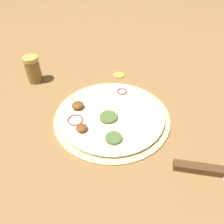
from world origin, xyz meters
The scene contains 4 objects.
ground_plane centered at (0.00, 0.00, 0.00)m, with size 3.00×3.00×0.00m, color #9E703F.
pizza centered at (0.00, 0.00, 0.01)m, with size 0.32×0.32×0.03m.
spice_jar centered at (0.20, -0.24, 0.04)m, with size 0.05×0.05×0.09m.
loose_cap centered at (-0.08, -0.20, 0.00)m, with size 0.04×0.04×0.01m.
Camera 1 is at (0.11, 0.43, 0.42)m, focal length 35.00 mm.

